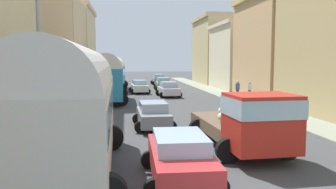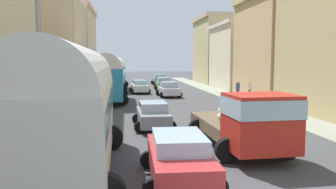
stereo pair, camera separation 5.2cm
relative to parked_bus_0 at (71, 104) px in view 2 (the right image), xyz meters
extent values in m
plane|color=#404143|center=(4.72, 21.89, -2.31)|extent=(154.00, 154.00, 0.00)
cube|color=#A49592|center=(-2.53, 21.89, -2.24)|extent=(2.50, 70.00, 0.14)
cube|color=gray|center=(11.97, 21.89, -2.24)|extent=(2.50, 70.00, 0.14)
cube|color=tan|center=(-6.72, 19.44, 4.33)|extent=(5.89, 14.05, 13.29)
cube|color=tan|center=(-6.32, 33.05, 3.16)|extent=(5.09, 12.55, 10.93)
cube|color=#D8BC8B|center=(-6.52, 47.21, 3.53)|extent=(5.49, 14.36, 11.68)
cube|color=#DBAD8C|center=(-6.52, 47.21, 9.69)|extent=(6.04, 14.36, 0.63)
cube|color=tan|center=(16.09, 19.85, 2.33)|extent=(5.74, 9.67, 9.29)
cube|color=beige|center=(15.66, 30.46, 1.61)|extent=(4.88, 9.61, 7.84)
cube|color=beige|center=(15.66, 30.46, 5.74)|extent=(5.37, 9.61, 0.41)
cube|color=tan|center=(16.04, 41.45, 2.62)|extent=(5.64, 11.16, 9.86)
cube|color=tan|center=(16.04, 41.45, 7.83)|extent=(6.20, 11.16, 0.58)
cube|color=beige|center=(0.00, 0.00, -0.57)|extent=(2.64, 9.65, 2.49)
cylinder|color=silver|center=(0.00, 0.00, 0.68)|extent=(2.59, 9.46, 2.37)
cube|color=#99B7C6|center=(0.00, 0.00, -0.02)|extent=(2.67, 8.88, 0.80)
cylinder|color=black|center=(-1.22, 2.95, -1.81)|extent=(1.00, 0.35, 1.00)
cylinder|color=black|center=(1.08, 3.00, -1.81)|extent=(1.00, 0.35, 1.00)
cube|color=teal|center=(0.21, 19.01, -0.56)|extent=(2.54, 8.41, 2.51)
cylinder|color=silver|center=(0.21, 19.01, 0.69)|extent=(2.49, 8.24, 2.44)
cube|color=#99B7C6|center=(0.21, 19.01, -0.01)|extent=(2.59, 7.74, 0.80)
cylinder|color=black|center=(-0.99, 21.61, -1.81)|extent=(1.00, 0.35, 1.00)
cylinder|color=black|center=(1.37, 21.62, -1.81)|extent=(1.00, 0.35, 1.00)
cylinder|color=black|center=(-0.95, 16.40, -1.81)|extent=(1.00, 0.35, 1.00)
cylinder|color=black|center=(1.41, 16.42, -1.81)|extent=(1.00, 0.35, 1.00)
cube|color=teal|center=(0.26, 31.40, -0.61)|extent=(2.74, 9.15, 2.39)
cylinder|color=silver|center=(0.26, 31.40, 0.58)|extent=(2.69, 8.97, 2.42)
cube|color=#99B7C6|center=(0.26, 31.40, -0.09)|extent=(2.77, 8.43, 0.77)
cylinder|color=black|center=(-0.83, 34.25, -1.81)|extent=(1.00, 0.35, 1.00)
cylinder|color=black|center=(1.52, 34.18, -1.81)|extent=(1.00, 0.35, 1.00)
cylinder|color=black|center=(-1.00, 28.62, -1.81)|extent=(1.00, 0.35, 1.00)
cylinder|color=black|center=(1.35, 28.55, -1.81)|extent=(1.00, 0.35, 1.00)
cube|color=#B22419|center=(6.47, 0.54, -0.85)|extent=(2.39, 2.12, 2.03)
cube|color=#99B7C6|center=(6.47, 0.54, -0.28)|extent=(2.44, 2.20, 0.65)
cube|color=brown|center=(6.30, 3.92, -1.59)|extent=(2.53, 4.86, 0.55)
ellipsoid|color=beige|center=(6.02, 3.13, -1.07)|extent=(0.91, 0.74, 0.49)
ellipsoid|color=beige|center=(6.56, 4.71, -1.05)|extent=(1.04, 0.86, 0.53)
ellipsoid|color=silver|center=(6.12, 2.54, -1.02)|extent=(0.85, 0.66, 0.58)
ellipsoid|color=silver|center=(6.90, 2.76, -0.70)|extent=(1.00, 1.10, 0.51)
cylinder|color=black|center=(7.61, 0.77, -1.86)|extent=(0.90, 0.31, 0.90)
cylinder|color=black|center=(5.31, 0.66, -1.86)|extent=(0.90, 0.31, 0.90)
cylinder|color=black|center=(7.41, 4.83, -1.86)|extent=(0.90, 0.32, 0.90)
cylinder|color=black|center=(5.11, 4.71, -1.86)|extent=(0.90, 0.32, 0.90)
cube|color=silver|center=(5.98, 22.82, -1.71)|extent=(1.94, 3.87, 0.67)
cube|color=#9FACCD|center=(5.98, 22.82, -1.08)|extent=(1.61, 2.05, 0.58)
cylinder|color=black|center=(6.90, 21.72, -2.01)|extent=(0.60, 0.21, 0.60)
cylinder|color=black|center=(5.21, 21.60, -2.01)|extent=(0.60, 0.21, 0.60)
cylinder|color=black|center=(6.74, 24.04, -2.01)|extent=(0.60, 0.21, 0.60)
cylinder|color=black|center=(5.05, 23.93, -2.01)|extent=(0.60, 0.21, 0.60)
cube|color=#44974C|center=(6.20, 29.78, -1.66)|extent=(1.65, 4.17, 0.77)
cube|color=#9BABC4|center=(6.20, 29.78, -1.00)|extent=(1.42, 2.18, 0.54)
cylinder|color=black|center=(6.96, 28.48, -2.01)|extent=(0.60, 0.21, 0.60)
cylinder|color=black|center=(5.40, 28.51, -2.01)|extent=(0.60, 0.21, 0.60)
cylinder|color=black|center=(7.01, 31.04, -2.01)|extent=(0.60, 0.21, 0.60)
cylinder|color=black|center=(5.45, 31.08, -2.01)|extent=(0.60, 0.21, 0.60)
cube|color=gray|center=(6.64, 39.65, -1.65)|extent=(1.78, 3.78, 0.78)
cube|color=#95C0D1|center=(6.64, 39.65, -1.00)|extent=(1.54, 1.98, 0.53)
cylinder|color=black|center=(7.51, 38.50, -2.01)|extent=(0.60, 0.21, 0.60)
cylinder|color=black|center=(5.81, 38.47, -2.01)|extent=(0.60, 0.21, 0.60)
cylinder|color=black|center=(7.46, 40.83, -2.01)|extent=(0.60, 0.21, 0.60)
cylinder|color=black|center=(5.76, 40.79, -2.01)|extent=(0.60, 0.21, 0.60)
cube|color=#AF2B2D|center=(3.29, -0.98, -1.67)|extent=(1.79, 4.35, 0.74)
cube|color=#9CB5CE|center=(3.29, -0.98, -1.07)|extent=(1.55, 2.27, 0.45)
cylinder|color=black|center=(2.46, 0.38, -2.01)|extent=(0.60, 0.21, 0.60)
cylinder|color=black|center=(4.17, 0.34, -2.01)|extent=(0.60, 0.21, 0.60)
cylinder|color=black|center=(2.41, -2.30, -2.01)|extent=(0.60, 0.21, 0.60)
cylinder|color=black|center=(4.12, -2.33, -2.01)|extent=(0.60, 0.21, 0.60)
cube|color=gray|center=(3.16, 7.28, -1.71)|extent=(1.67, 3.99, 0.67)
cube|color=#9BACBE|center=(3.16, 7.28, -1.13)|extent=(1.43, 2.09, 0.48)
cylinder|color=black|center=(2.34, 8.49, -2.01)|extent=(0.60, 0.21, 0.60)
cylinder|color=black|center=(3.92, 8.52, -2.01)|extent=(0.60, 0.21, 0.60)
cylinder|color=black|center=(2.40, 6.03, -2.01)|extent=(0.60, 0.21, 0.60)
cylinder|color=black|center=(3.97, 6.07, -2.01)|extent=(0.60, 0.21, 0.60)
cube|color=beige|center=(3.21, 26.85, -1.69)|extent=(1.84, 4.01, 0.70)
cube|color=#8DB6CA|center=(3.21, 26.85, -1.09)|extent=(1.53, 2.12, 0.50)
cylinder|color=black|center=(2.34, 28.01, -2.01)|extent=(0.60, 0.21, 0.60)
cylinder|color=black|center=(3.92, 28.11, -2.01)|extent=(0.60, 0.21, 0.60)
cylinder|color=black|center=(2.50, 25.59, -2.01)|extent=(0.60, 0.21, 0.60)
cylinder|color=black|center=(4.08, 25.69, -2.01)|extent=(0.60, 0.21, 0.60)
cylinder|color=#2E273C|center=(11.64, 18.27, -2.24)|extent=(0.21, 0.21, 0.14)
cylinder|color=#2E273C|center=(11.64, 18.27, -1.72)|extent=(0.27, 0.27, 0.91)
cylinder|color=#434F84|center=(11.64, 18.27, -0.98)|extent=(0.41, 0.41, 0.56)
sphere|color=tan|center=(11.64, 18.27, -0.58)|extent=(0.24, 0.24, 0.24)
cylinder|color=#404C43|center=(12.62, 17.91, -2.24)|extent=(0.20, 0.20, 0.14)
cylinder|color=#404C43|center=(12.62, 17.91, -1.71)|extent=(0.32, 0.32, 0.92)
cylinder|color=silver|center=(12.62, 17.91, -0.99)|extent=(0.49, 0.49, 0.52)
sphere|color=tan|center=(12.62, 17.91, -0.62)|extent=(0.22, 0.22, 0.22)
cylinder|color=gray|center=(-1.78, 3.57, 1.06)|extent=(0.16, 0.16, 6.75)
camera|label=1|loc=(1.69, -10.82, 1.36)|focal=36.11mm
camera|label=2|loc=(1.74, -10.82, 1.36)|focal=36.11mm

